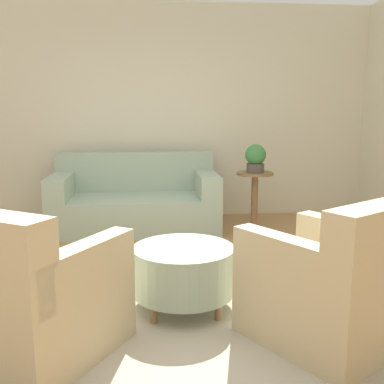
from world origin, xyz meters
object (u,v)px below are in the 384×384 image
object	(u,v)px
potted_plant_on_side_table	(255,158)
armchair_left	(34,300)
couch	(136,202)
armchair_right	(331,288)
side_table	(255,192)
ottoman_table	(184,270)

from	to	relation	value
potted_plant_on_side_table	armchair_left	bearing A→B (deg)	-125.64
couch	armchair_right	world-z (taller)	armchair_right
side_table	couch	bearing A→B (deg)	172.00
couch	armchair_right	size ratio (longest dim) A/B	1.76
ottoman_table	armchair_right	bearing A→B (deg)	-33.63
armchair_right	side_table	bearing A→B (deg)	86.43
couch	potted_plant_on_side_table	distance (m)	1.55
armchair_right	side_table	world-z (taller)	armchair_right
armchair_left	side_table	bearing A→B (deg)	54.36
couch	armchair_right	distance (m)	3.17
armchair_left	side_table	xyz separation A→B (m)	(1.94, 2.71, 0.10)
couch	ottoman_table	distance (m)	2.37
couch	ottoman_table	size ratio (longest dim) A/B	2.68
armchair_right	ottoman_table	bearing A→B (deg)	146.37
potted_plant_on_side_table	couch	bearing A→B (deg)	172.00
ottoman_table	side_table	size ratio (longest dim) A/B	1.05
armchair_left	ottoman_table	distance (m)	1.08
ottoman_table	side_table	distance (m)	2.38
armchair_left	potted_plant_on_side_table	distance (m)	3.37
armchair_left	potted_plant_on_side_table	world-z (taller)	potted_plant_on_side_table
armchair_left	ottoman_table	world-z (taller)	armchair_left
armchair_right	potted_plant_on_side_table	size ratio (longest dim) A/B	3.37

